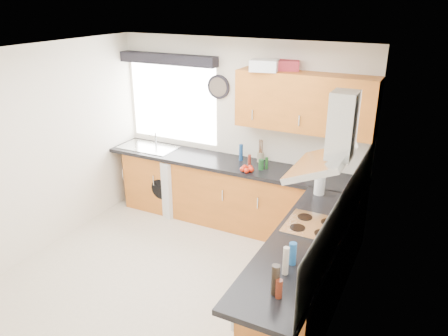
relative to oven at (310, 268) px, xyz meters
The scene contains 36 objects.
ground_plane 1.59m from the oven, 168.69° to the right, with size 3.60×3.60×0.00m, color beige.
ceiling 2.58m from the oven, 168.69° to the right, with size 3.60×3.60×0.02m, color white.
wall_back 2.28m from the oven, 135.00° to the left, with size 3.60×0.02×2.50m, color silver.
wall_front 2.71m from the oven, 125.54° to the right, with size 3.60×0.02×2.50m, color silver.
wall_left 3.41m from the oven, behind, with size 0.02×3.60×2.50m, color silver.
wall_right 0.93m from the oven, 45.00° to the right, with size 0.02×3.60×2.50m, color silver.
window 3.16m from the oven, 149.70° to the left, with size 1.40×0.02×1.10m, color silver.
window_blind 3.40m from the oven, 151.23° to the left, with size 1.50×0.18×0.14m, color black.
splashback 0.81m from the oven, ahead, with size 0.01×3.00×0.54m, color white.
base_cab_back 2.01m from the oven, 142.90° to the left, with size 3.00×0.58×0.86m, color #A2561A.
base_cab_corner 1.20m from the oven, 90.00° to the left, with size 0.60×0.60×0.86m, color #A2561A.
base_cab_right 0.15m from the oven, 86.19° to the right, with size 0.58×2.10×0.86m, color #A2561A.
worktop_back 1.98m from the oven, 141.34° to the left, with size 3.60×0.62×0.05m, color black.
worktop_right 0.55m from the oven, 90.00° to the right, with size 0.62×2.42×0.05m, color black.
sink 3.12m from the oven, 157.02° to the left, with size 0.84×0.46×0.10m, color #B8BEC0, non-canonical shape.
oven is the anchor object (origin of this frame).
hob_plate 0.49m from the oven, 90.00° to the left, with size 0.52×0.52×0.01m, color #B8BEC0.
extractor_hood 1.35m from the oven, ahead, with size 0.52×0.78×0.66m, color #B8BEC0, non-canonical shape.
upper_cabinets 1.99m from the oven, 112.54° to the left, with size 1.70×0.35×0.70m, color #A2561A.
washing_machine 2.74m from the oven, 153.56° to the left, with size 0.57×0.55×0.84m, color silver.
wall_clock 2.72m from the oven, 140.97° to the left, with size 0.32×0.32×0.04m, color black.
casserole 2.41m from the oven, 130.67° to the left, with size 0.33×0.24×0.14m, color silver.
storage_box 2.42m from the oven, 119.93° to the left, with size 0.26×0.22×0.12m, color #A42935.
utensil_pot 1.88m from the oven, 128.91° to the left, with size 0.09×0.09×0.13m, color gray.
kitchen_roll 0.98m from the oven, 101.31° to the left, with size 0.12×0.12×0.26m, color silver.
tomato_cluster 1.61m from the oven, 138.95° to the left, with size 0.16×0.16×0.07m, color #B31D0B, non-canonical shape.
jar_0 1.35m from the oven, 115.89° to the left, with size 0.04×0.04×0.13m, color olive.
jar_1 1.39m from the oven, 111.62° to the left, with size 0.06×0.06×0.14m, color #461D19.
jar_2 2.01m from the oven, 136.19° to the left, with size 0.05×0.05×0.23m, color navy.
jar_3 1.63m from the oven, 128.77° to the left, with size 0.04×0.04×0.16m, color #194619.
jar_4 1.63m from the oven, 131.55° to the left, with size 0.07×0.07×0.13m, color #18431C.
jar_5 1.74m from the oven, 135.95° to the left, with size 0.04×0.04×0.17m, color maroon.
bottle_0 1.29m from the oven, 86.60° to the right, with size 0.05×0.05×0.15m, color maroon.
bottle_1 0.91m from the oven, 88.49° to the right, with size 0.06×0.06×0.20m, color #1C5089.
bottle_2 1.05m from the oven, 89.09° to the right, with size 0.05×0.05×0.25m, color #B8AC9D.
bottle_3 1.29m from the oven, 88.57° to the right, with size 0.06×0.06×0.25m, color black.
Camera 1 is at (2.40, -3.42, 3.01)m, focal length 35.00 mm.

